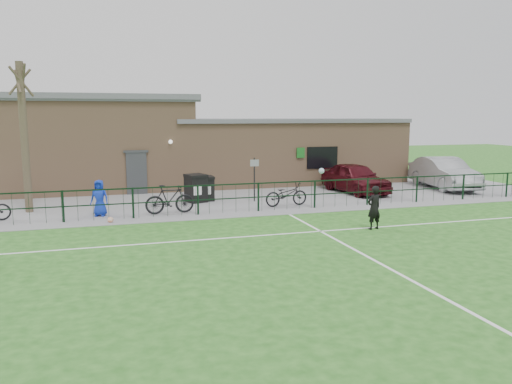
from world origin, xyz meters
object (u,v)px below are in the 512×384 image
object	(u,v)px
wheelie_bin_right	(196,189)
car_maroon	(355,178)
wheelie_bin_left	(206,189)
sign_post	(254,180)
ball_ground	(110,220)
car_silver	(444,173)
spectator_child	(99,198)
bicycle_e	(286,194)
bare_tree	(24,138)
bicycle_d	(170,199)

from	to	relation	value
wheelie_bin_right	car_maroon	xyz separation A→B (m)	(8.23, 0.45, 0.17)
wheelie_bin_left	sign_post	size ratio (longest dim) A/B	0.52
ball_ground	wheelie_bin_right	bearing A→B (deg)	42.19
car_silver	wheelie_bin_left	bearing A→B (deg)	-171.11
car_maroon	spectator_child	xyz separation A→B (m)	(-12.37, -2.50, -0.05)
car_silver	bicycle_e	distance (m)	10.23
ball_ground	wheelie_bin_left	bearing A→B (deg)	40.82
bicycle_e	ball_ground	distance (m)	7.47
bare_tree	wheelie_bin_left	distance (m)	7.83
sign_post	bicycle_d	xyz separation A→B (m)	(-4.06, -1.80, -0.42)
car_maroon	spectator_child	distance (m)	12.62
sign_post	car_maroon	xyz separation A→B (m)	(5.64, 1.03, -0.25)
spectator_child	bicycle_d	bearing A→B (deg)	10.08
wheelie_bin_left	spectator_child	size ratio (longest dim) A/B	0.73
car_silver	bicycle_d	distance (m)	15.21
bare_tree	ball_ground	bearing A→B (deg)	-44.01
bare_tree	ball_ground	world-z (taller)	bare_tree
sign_post	ball_ground	distance (m)	7.02
bare_tree	bicycle_d	world-z (taller)	bare_tree
bare_tree	bicycle_e	xyz separation A→B (m)	(10.49, -1.75, -2.47)
wheelie_bin_right	car_maroon	distance (m)	8.24
wheelie_bin_right	car_silver	xyz separation A→B (m)	(13.48, 0.40, 0.24)
spectator_child	sign_post	bearing A→B (deg)	29.33
car_maroon	car_silver	size ratio (longest dim) A/B	0.88
wheelie_bin_left	bicycle_d	size ratio (longest dim) A/B	0.54
bicycle_d	bicycle_e	size ratio (longest dim) A/B	1.00
sign_post	car_silver	distance (m)	10.94
bare_tree	bicycle_e	world-z (taller)	bare_tree
wheelie_bin_right	ball_ground	distance (m)	5.12
spectator_child	ball_ground	distance (m)	1.54
bare_tree	wheelie_bin_left	xyz separation A→B (m)	(7.41, 0.65, -2.46)
bare_tree	car_silver	distance (m)	20.53
wheelie_bin_right	sign_post	bearing A→B (deg)	-29.39
bare_tree	car_silver	world-z (taller)	bare_tree
bicycle_d	ball_ground	xyz separation A→B (m)	(-2.30, -1.04, -0.49)
bicycle_e	spectator_child	distance (m)	7.72
sign_post	bicycle_e	distance (m)	1.89
sign_post	bicycle_e	size ratio (longest dim) A/B	1.04
car_silver	ball_ground	size ratio (longest dim) A/B	22.45
car_maroon	car_silver	world-z (taller)	car_silver
sign_post	car_maroon	distance (m)	5.74
bicycle_d	car_maroon	bearing A→B (deg)	-75.67
sign_post	bare_tree	bearing A→B (deg)	178.76
bicycle_d	bare_tree	bearing A→B (deg)	67.89
wheelie_bin_left	bicycle_e	distance (m)	3.90
sign_post	bicycle_d	distance (m)	4.46
bicycle_e	sign_post	bearing A→B (deg)	27.50
sign_post	spectator_child	xyz separation A→B (m)	(-6.73, -1.47, -0.29)
sign_post	car_maroon	size ratio (longest dim) A/B	0.45
wheelie_bin_right	car_silver	bearing A→B (deg)	-14.95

